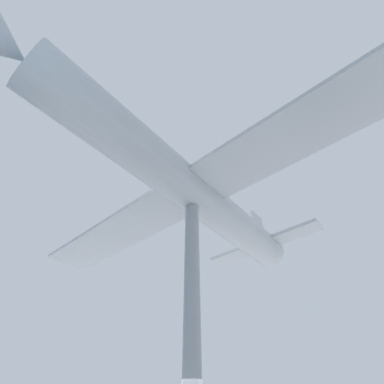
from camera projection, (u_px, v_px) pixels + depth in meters
The scene contains 2 objects.
support_pylon_central at pixel (192, 316), 7.43m from camera, with size 0.51×0.51×7.98m.
suspended_airplane at pixel (189, 190), 10.54m from camera, with size 19.98×15.18×3.00m.
Camera 1 is at (-5.45, 5.80, 1.75)m, focal length 24.00 mm.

